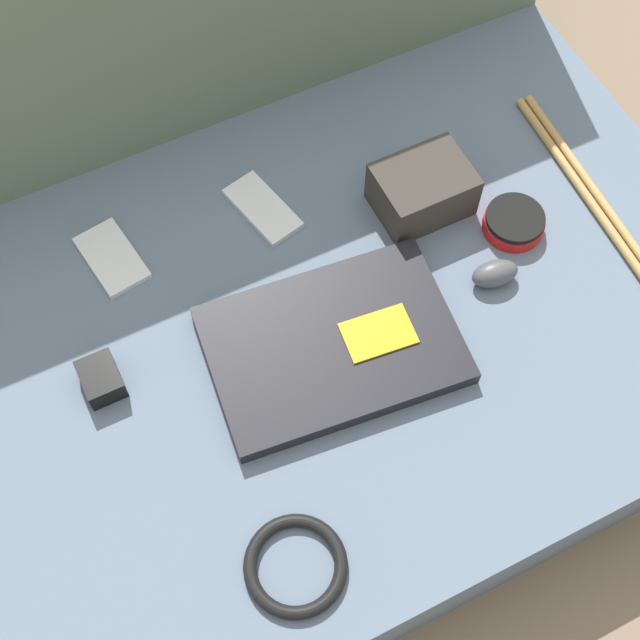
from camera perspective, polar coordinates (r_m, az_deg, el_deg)
The scene contains 12 objects.
ground_plane at distance 1.30m, azimuth -0.00°, elevation -3.39°, with size 8.00×8.00×0.00m, color #7A6651.
couch_seat at distance 1.24m, azimuth -0.00°, elevation -2.00°, with size 1.15×0.75×0.15m.
couch_backrest at distance 1.36m, azimuth -9.37°, elevation 17.87°, with size 1.15×0.20×0.50m.
laptop at distance 1.15m, azimuth 0.97°, elevation -1.55°, with size 0.34×0.25×0.03m.
computer_mouse at distance 1.22m, azimuth 11.13°, elevation 2.93°, with size 0.07×0.05×0.04m.
speaker_puck at distance 1.27m, azimuth 12.31°, elevation 6.13°, with size 0.09×0.09×0.03m.
phone_silver at distance 1.25m, azimuth -13.18°, elevation 3.90°, with size 0.08×0.12×0.01m.
phone_small at distance 1.27m, azimuth -3.69°, elevation 7.15°, with size 0.08×0.13×0.01m.
camera_pouch at distance 1.25m, azimuth 6.57°, elevation 8.30°, with size 0.13×0.10×0.07m.
charger_brick at distance 1.16m, azimuth -13.83°, elevation -3.70°, with size 0.05×0.06×0.03m.
cable_coil at distance 1.06m, azimuth -1.58°, elevation -15.44°, with size 0.12×0.12×0.02m.
drumstick_pair at distance 1.34m, azimuth 16.86°, elevation 7.85°, with size 0.04×0.38×0.01m.
Camera 1 is at (-0.24, -0.48, 1.19)m, focal length 50.00 mm.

